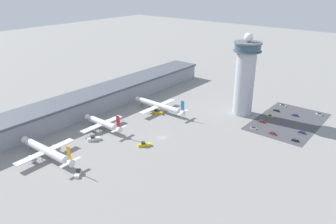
{
  "coord_description": "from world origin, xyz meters",
  "views": [
    {
      "loc": [
        -138.4,
        -116.59,
        92.25
      ],
      "look_at": [
        13.26,
        6.43,
        11.15
      ],
      "focal_mm": 35.0,
      "sensor_mm": 36.0,
      "label": 1
    }
  ],
  "objects": [
    {
      "name": "car_red_hatchback",
      "position": [
        98.76,
        -37.87,
        0.6
      ],
      "size": [
        1.99,
        4.64,
        1.54
      ],
      "color": "black",
      "rests_on": "ground"
    },
    {
      "name": "car_yellow_taxi",
      "position": [
        85.63,
        -51.82,
        0.56
      ],
      "size": [
        1.86,
        4.56,
        1.44
      ],
      "color": "black",
      "rests_on": "ground"
    },
    {
      "name": "service_truck_fuel",
      "position": [
        -29.2,
        30.13,
        1.1
      ],
      "size": [
        7.68,
        5.96,
        3.16
      ],
      "color": "black",
      "rests_on": "ground"
    },
    {
      "name": "car_navy_sedan",
      "position": [
        98.27,
        -64.62,
        0.58
      ],
      "size": [
        1.77,
        4.36,
        1.49
      ],
      "color": "black",
      "rests_on": "ground"
    },
    {
      "name": "car_white_wagon",
      "position": [
        86.0,
        -37.87,
        0.54
      ],
      "size": [
        1.93,
        4.52,
        1.39
      ],
      "color": "black",
      "rests_on": "ground"
    },
    {
      "name": "car_black_suv",
      "position": [
        60.13,
        -38.13,
        0.62
      ],
      "size": [
        1.91,
        4.05,
        1.58
      ],
      "color": "black",
      "rests_on": "ground"
    },
    {
      "name": "control_tower",
      "position": [
        65.96,
        -19.83,
        28.5
      ],
      "size": [
        19.16,
        19.16,
        57.78
      ],
      "color": "#ADB2BC",
      "rests_on": "ground"
    },
    {
      "name": "ground_plane",
      "position": [
        0.0,
        0.0,
        0.0
      ],
      "size": [
        1000.0,
        1000.0,
        0.0
      ],
      "primitive_type": "plane",
      "color": "gray"
    },
    {
      "name": "service_truck_catering",
      "position": [
        26.72,
        27.35,
        1.11
      ],
      "size": [
        4.52,
        7.95,
        3.19
      ],
      "color": "black",
      "rests_on": "ground"
    },
    {
      "name": "service_truck_baggage",
      "position": [
        -15.17,
        1.38,
        0.95
      ],
      "size": [
        7.25,
        6.75,
        2.73
      ],
      "color": "black",
      "rests_on": "ground"
    },
    {
      "name": "airplane_gate_bravo",
      "position": [
        -15.32,
        37.75,
        4.22
      ],
      "size": [
        32.55,
        32.12,
        13.44
      ],
      "color": "silver",
      "rests_on": "ground"
    },
    {
      "name": "car_green_van",
      "position": [
        46.95,
        -65.43,
        0.56
      ],
      "size": [
        2.03,
        4.13,
        1.44
      ],
      "color": "black",
      "rests_on": "ground"
    },
    {
      "name": "airplane_gate_charlie",
      "position": [
        31.26,
        29.54,
        4.35
      ],
      "size": [
        36.26,
        45.37,
        13.15
      ],
      "color": "silver",
      "rests_on": "ground"
    },
    {
      "name": "car_blue_compact",
      "position": [
        47.35,
        -51.06,
        0.57
      ],
      "size": [
        1.99,
        4.7,
        1.48
      ],
      "color": "black",
      "rests_on": "ground"
    },
    {
      "name": "car_grey_coupe",
      "position": [
        60.41,
        -64.91,
        0.61
      ],
      "size": [
        1.75,
        4.63,
        1.57
      ],
      "color": "black",
      "rests_on": "ground"
    },
    {
      "name": "service_truck_water",
      "position": [
        -58.11,
        6.73,
        0.87
      ],
      "size": [
        6.9,
        6.33,
        2.51
      ],
      "color": "black",
      "rests_on": "ground"
    },
    {
      "name": "airplane_gate_alpha",
      "position": [
        -58.82,
        33.26,
        4.45
      ],
      "size": [
        35.64,
        43.43,
        13.94
      ],
      "color": "white",
      "rests_on": "ground"
    },
    {
      "name": "car_silver_sedan",
      "position": [
        47.09,
        -38.11,
        0.52
      ],
      "size": [
        1.9,
        4.06,
        1.35
      ],
      "color": "black",
      "rests_on": "ground"
    },
    {
      "name": "terminal_building",
      "position": [
        0.0,
        70.0,
        6.99
      ],
      "size": [
        238.7,
        25.0,
        13.79
      ],
      "color": "#9399A3",
      "rests_on": "ground"
    },
    {
      "name": "parking_lot_surface",
      "position": [
        73.13,
        -51.59,
        0.0
      ],
      "size": [
        64.0,
        40.0,
        0.01
      ],
      "primitive_type": "cube",
      "color": "#424247",
      "rests_on": "ground"
    },
    {
      "name": "car_maroon_suv",
      "position": [
        72.88,
        -38.57,
        0.56
      ],
      "size": [
        2.02,
        4.15,
        1.44
      ],
      "color": "black",
      "rests_on": "ground"
    }
  ]
}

